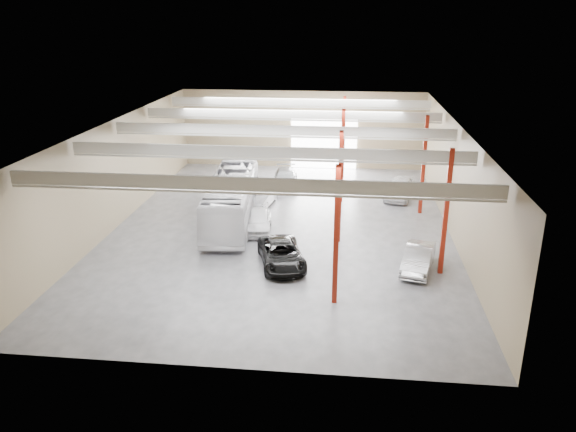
% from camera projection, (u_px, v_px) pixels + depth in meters
% --- Properties ---
extents(depot_shell, '(22.12, 32.12, 7.06)m').
position_uv_depth(depot_shell, '(285.00, 153.00, 36.28)').
color(depot_shell, '#46464B').
rests_on(depot_shell, ground).
extents(coach_bus, '(3.81, 12.05, 3.30)m').
position_uv_depth(coach_bus, '(232.00, 199.00, 37.94)').
color(coach_bus, silver).
rests_on(coach_bus, ground).
extents(black_sedan, '(3.53, 5.40, 1.38)m').
position_uv_depth(black_sedan, '(282.00, 254.00, 31.61)').
color(black_sedan, black).
rests_on(black_sedan, ground).
extents(car_row_a, '(2.06, 4.17, 1.37)m').
position_uv_depth(car_row_a, '(259.00, 221.00, 36.69)').
color(car_row_a, white).
rests_on(car_row_a, ground).
extents(car_row_b, '(2.06, 4.31, 1.36)m').
position_uv_depth(car_row_b, '(262.00, 196.00, 41.71)').
color(car_row_b, '#AFB0B4').
rests_on(car_row_b, ground).
extents(car_row_c, '(2.35, 4.82, 1.35)m').
position_uv_depth(car_row_c, '(286.00, 178.00, 46.45)').
color(car_row_c, gray).
rests_on(car_row_c, ground).
extents(car_right_near, '(2.42, 4.41, 1.38)m').
position_uv_depth(car_right_near, '(418.00, 259.00, 31.05)').
color(car_right_near, '#A5A5A9').
rests_on(car_right_near, ground).
extents(car_right_far, '(3.00, 4.91, 1.56)m').
position_uv_depth(car_right_far, '(400.00, 188.00, 43.33)').
color(car_right_far, silver).
rests_on(car_right_far, ground).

